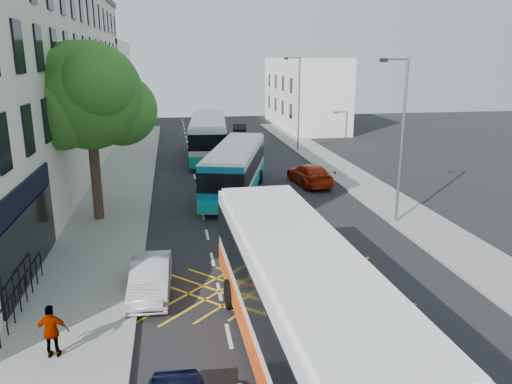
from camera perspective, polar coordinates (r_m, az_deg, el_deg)
name	(u,v)px	position (r m, az deg, el deg)	size (l,w,h in m)	color
pavement_left	(100,219)	(26.88, -17.44, -3.01)	(5.00, 70.00, 0.15)	gray
pavement_right	(393,205)	(29.23, 15.34, -1.39)	(3.00, 70.00, 0.15)	gray
terrace_main	(22,79)	(36.10, -25.18, 11.59)	(8.30, 45.00, 13.50)	beige
terrace_far	(93,83)	(66.09, -18.13, 11.76)	(8.00, 20.00, 10.00)	silver
building_right	(304,93)	(60.54, 5.49, 11.22)	(6.00, 18.00, 8.00)	silver
street_tree	(89,97)	(25.67, -18.58, 10.27)	(6.30, 5.70, 8.80)	#382619
lamp_near	(400,133)	(25.08, 16.19, 6.50)	(1.45, 0.15, 8.00)	slate
lamp_far	(298,99)	(43.85, 4.81, 10.54)	(1.45, 0.15, 8.00)	slate
railings	(20,296)	(18.05, -25.41, -10.71)	(0.08, 5.60, 1.14)	black
bus_near	(299,301)	(13.72, 4.94, -12.36)	(3.32, 12.38, 3.46)	silver
bus_mid	(236,169)	(30.28, -2.34, 2.66)	(5.28, 10.96, 3.00)	silver
bus_far	(208,136)	(41.70, -5.45, 6.35)	(3.80, 12.19, 3.38)	silver
parked_car_silver	(151,278)	(18.20, -11.96, -9.57)	(1.34, 3.85, 1.27)	#A7A8AF
red_hatchback	(310,174)	(32.96, 6.16, 2.03)	(1.92, 4.71, 1.37)	#A31E06
distant_car_grey	(216,131)	(52.30, -4.61, 6.97)	(2.29, 4.96, 1.38)	#3B3C42
distant_car_silver	(250,138)	(48.07, -0.70, 6.17)	(1.40, 3.48, 1.18)	#94969B
distant_car_dark	(239,129)	(53.79, -1.90, 7.21)	(1.40, 4.02, 1.32)	black
pedestrian_far	(52,331)	(15.18, -22.29, -14.52)	(0.90, 0.38, 1.54)	gray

